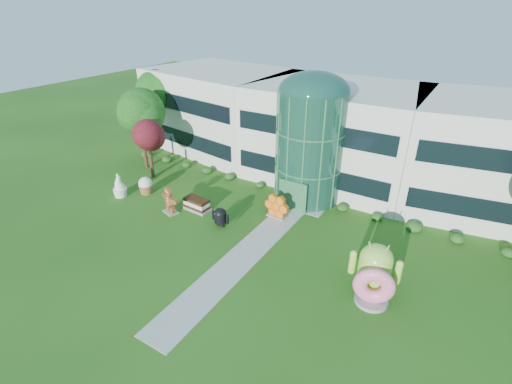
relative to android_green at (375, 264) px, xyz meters
The scene contains 14 objects.
ground 9.44m from the android_green, 162.50° to the right, with size 140.00×140.00×0.00m, color #215114.
building 17.80m from the android_green, 120.08° to the left, with size 46.00×15.00×9.30m, color beige, non-canonical shape.
atrium 13.11m from the android_green, 133.71° to the left, with size 6.00×6.00×9.80m, color #194738.
walkway 9.05m from the android_green, behind, with size 2.40×20.00×0.04m, color #9E9E93.
tree_red 24.79m from the android_green, 169.01° to the left, with size 4.00×4.00×6.00m, color #3F0C14, non-canonical shape.
trees_backdrop 13.69m from the android_green, 130.78° to the left, with size 52.00×8.00×8.40m, color #194010, non-canonical shape.
android_green is the anchor object (origin of this frame).
android_black 12.74m from the android_green, behind, with size 1.67×1.12×1.89m, color black, non-canonical shape.
donut 1.43m from the android_green, 74.69° to the right, with size 2.53×1.21×2.63m, color #E5577B, non-canonical shape.
gingerbread 17.69m from the android_green, behind, with size 2.69×1.04×2.49m, color brown, non-canonical shape.
ice_cream_sandwich 16.20m from the android_green, behind, with size 2.46×1.23×1.10m, color black, non-canonical shape.
honeycomb 10.51m from the android_green, 154.53° to the left, with size 2.41×0.86×1.90m, color orange, non-canonical shape.
froyo 23.83m from the android_green, behind, with size 1.36×1.36×2.34m, color white, non-canonical shape.
cupcake 22.30m from the android_green, behind, with size 1.39×1.39×1.66m, color white, non-canonical shape.
Camera 1 is at (12.12, -16.76, 16.55)m, focal length 26.00 mm.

